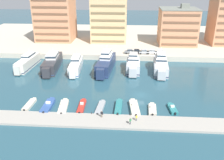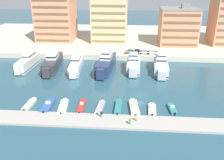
% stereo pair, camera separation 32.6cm
% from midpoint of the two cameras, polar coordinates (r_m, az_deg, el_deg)
% --- Properties ---
extents(ground_plane, '(400.00, 400.00, 0.00)m').
position_cam_midpoint_polar(ground_plane, '(72.64, 6.29, -3.42)').
color(ground_plane, '#285160').
extents(quay_promenade, '(180.00, 70.00, 2.06)m').
position_cam_midpoint_polar(quay_promenade, '(135.65, 5.47, 9.36)').
color(quay_promenade, beige).
rests_on(quay_promenade, ground).
extents(pier_dock, '(120.00, 5.95, 0.54)m').
position_cam_midpoint_polar(pier_dock, '(59.09, 6.74, -9.67)').
color(pier_dock, '#A8A399').
rests_on(pier_dock, ground).
extents(yacht_ivory_far_left, '(4.27, 18.48, 6.87)m').
position_cam_midpoint_polar(yacht_ivory_far_left, '(98.72, -18.79, 3.91)').
color(yacht_ivory_far_left, silver).
rests_on(yacht_ivory_far_left, ground).
extents(yacht_charcoal_left, '(6.29, 21.09, 7.43)m').
position_cam_midpoint_polar(yacht_charcoal_left, '(94.78, -13.61, 3.86)').
color(yacht_charcoal_left, '#333338').
rests_on(yacht_charcoal_left, ground).
extents(yacht_white_mid_left, '(4.80, 18.11, 6.70)m').
position_cam_midpoint_polar(yacht_white_mid_left, '(91.64, -8.38, 3.40)').
color(yacht_white_mid_left, white).
rests_on(yacht_white_mid_left, ground).
extents(yacht_navy_center_left, '(6.21, 21.76, 8.66)m').
position_cam_midpoint_polar(yacht_navy_center_left, '(91.04, -1.54, 3.91)').
color(yacht_navy_center_left, navy).
rests_on(yacht_navy_center_left, ground).
extents(yacht_silver_center, '(5.02, 15.25, 8.07)m').
position_cam_midpoint_polar(yacht_silver_center, '(90.52, 4.77, 3.53)').
color(yacht_silver_center, silver).
rests_on(yacht_silver_center, ground).
extents(yacht_silver_center_right, '(5.79, 18.53, 8.29)m').
position_cam_midpoint_polar(yacht_silver_center_right, '(91.24, 10.95, 3.39)').
color(yacht_silver_center_right, silver).
rests_on(yacht_silver_center_right, ground).
extents(motorboat_cream_far_left, '(1.79, 7.20, 0.82)m').
position_cam_midpoint_polar(motorboat_cream_far_left, '(69.75, -18.45, -5.35)').
color(motorboat_cream_far_left, beige).
rests_on(motorboat_cream_far_left, ground).
extents(motorboat_blue_left, '(2.30, 8.28, 1.51)m').
position_cam_midpoint_polar(motorboat_blue_left, '(67.61, -14.54, -5.67)').
color(motorboat_blue_left, '#33569E').
rests_on(motorboat_blue_left, ground).
extents(motorboat_cream_mid_left, '(2.93, 8.42, 1.21)m').
position_cam_midpoint_polar(motorboat_cream_mid_left, '(66.51, -11.18, -5.96)').
color(motorboat_cream_mid_left, beige).
rests_on(motorboat_cream_mid_left, ground).
extents(motorboat_red_center_left, '(1.82, 7.92, 1.27)m').
position_cam_midpoint_polar(motorboat_red_center_left, '(65.87, -7.07, -5.96)').
color(motorboat_red_center_left, red).
rests_on(motorboat_red_center_left, ground).
extents(motorboat_grey_center, '(2.19, 7.87, 0.82)m').
position_cam_midpoint_polar(motorboat_grey_center, '(64.81, -2.82, -6.32)').
color(motorboat_grey_center, '#9EA3A8').
rests_on(motorboat_grey_center, ground).
extents(motorboat_teal_center_right, '(1.79, 8.11, 1.07)m').
position_cam_midpoint_polar(motorboat_teal_center_right, '(64.62, 1.40, -6.22)').
color(motorboat_teal_center_right, teal).
rests_on(motorboat_teal_center_right, ground).
extents(motorboat_cream_mid_right, '(2.84, 8.73, 1.43)m').
position_cam_midpoint_polar(motorboat_cream_mid_right, '(64.65, 4.97, -6.31)').
color(motorboat_cream_mid_right, beige).
rests_on(motorboat_cream_mid_right, ground).
extents(motorboat_cream_right, '(2.19, 6.48, 1.24)m').
position_cam_midpoint_polar(motorboat_cream_right, '(64.70, 9.07, -6.62)').
color(motorboat_cream_right, beige).
rests_on(motorboat_cream_right, ground).
extents(motorboat_teal_far_right, '(2.21, 5.93, 1.21)m').
position_cam_midpoint_polar(motorboat_teal_far_right, '(66.04, 13.51, -6.38)').
color(motorboat_teal_far_right, teal).
rests_on(motorboat_teal_far_right, ground).
extents(car_grey_far_left, '(4.21, 2.15, 1.80)m').
position_cam_midpoint_polar(car_grey_far_left, '(104.57, 3.95, 6.59)').
color(car_grey_far_left, slate).
rests_on(car_grey_far_left, quay_promenade).
extents(car_black_left, '(4.16, 2.05, 1.80)m').
position_cam_midpoint_polar(car_black_left, '(104.63, 5.52, 6.55)').
color(car_black_left, black).
rests_on(car_black_left, quay_promenade).
extents(car_silver_mid_left, '(4.18, 2.09, 1.80)m').
position_cam_midpoint_polar(car_silver_mid_left, '(104.63, 7.20, 6.47)').
color(car_silver_mid_left, '#B7BCC1').
rests_on(car_silver_mid_left, quay_promenade).
extents(car_white_center_left, '(4.16, 2.05, 1.80)m').
position_cam_midpoint_polar(car_white_center_left, '(105.06, 8.98, 6.44)').
color(car_white_center_left, white).
rests_on(car_white_center_left, quay_promenade).
extents(car_white_center, '(4.20, 2.14, 1.80)m').
position_cam_midpoint_polar(car_white_center, '(105.30, 10.82, 6.35)').
color(car_white_center, white).
rests_on(car_white_center, quay_promenade).
extents(apartment_block_far_left, '(17.96, 16.60, 23.91)m').
position_cam_midpoint_polar(apartment_block_far_left, '(129.52, -12.88, 13.72)').
color(apartment_block_far_left, tan).
rests_on(apartment_block_far_left, quay_promenade).
extents(apartment_block_left, '(17.06, 12.51, 28.15)m').
position_cam_midpoint_polar(apartment_block_left, '(122.34, -0.76, 14.78)').
color(apartment_block_left, '#E0BC84').
rests_on(apartment_block_left, quay_promenade).
extents(apartment_block_mid_left, '(17.09, 15.29, 18.52)m').
position_cam_midpoint_polar(apartment_block_mid_left, '(122.14, 14.68, 11.77)').
color(apartment_block_mid_left, tan).
rests_on(apartment_block_mid_left, quay_promenade).
extents(pedestrian_near_edge, '(0.46, 0.52, 1.67)m').
position_cam_midpoint_polar(pedestrian_near_edge, '(57.23, 4.07, -9.23)').
color(pedestrian_near_edge, '#4C515B').
rests_on(pedestrian_near_edge, pier_dock).
extents(pedestrian_mid_deck, '(0.41, 0.51, 1.55)m').
position_cam_midpoint_polar(pedestrian_mid_deck, '(58.71, 5.46, -8.48)').
color(pedestrian_mid_deck, '#4C515B').
rests_on(pedestrian_mid_deck, pier_dock).
extents(pedestrian_far_side, '(0.66, 0.32, 1.74)m').
position_cam_midpoint_polar(pedestrian_far_side, '(59.74, -2.50, -7.67)').
color(pedestrian_far_side, '#7A6B56').
rests_on(pedestrian_far_side, pier_dock).
extents(bollard_west, '(0.20, 0.20, 0.61)m').
position_cam_midpoint_polar(bollard_west, '(61.68, -4.85, -7.45)').
color(bollard_west, '#2D2D33').
rests_on(bollard_west, pier_dock).
extents(bollard_west_mid, '(0.20, 0.20, 0.61)m').
position_cam_midpoint_polar(bollard_west_mid, '(61.02, 4.06, -7.78)').
color(bollard_west_mid, '#2D2D33').
rests_on(bollard_west_mid, pier_dock).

